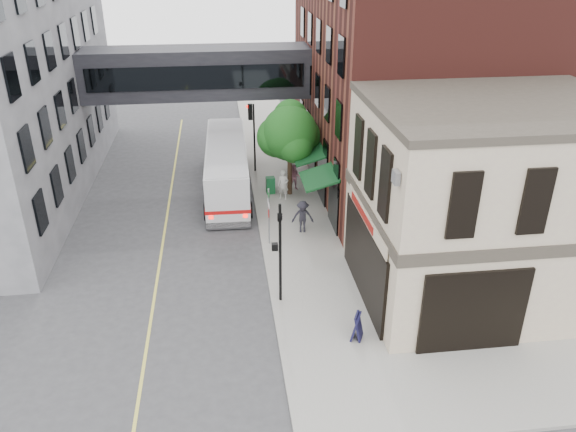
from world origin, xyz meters
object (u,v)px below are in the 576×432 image
object	(u,v)px
pedestrian_a	(283,185)
sandwich_board	(357,326)
pedestrian_c	(303,217)
pedestrian_b	(295,177)
newspaper_box	(270,185)
bus	(227,165)

from	to	relation	value
pedestrian_a	sandwich_board	xyz separation A→B (m)	(1.29, -13.22, -0.35)
sandwich_board	pedestrian_c	bearing A→B (deg)	119.45
sandwich_board	pedestrian_b	bearing A→B (deg)	116.25
pedestrian_a	newspaper_box	size ratio (longest dim) A/B	1.75
pedestrian_c	sandwich_board	xyz separation A→B (m)	(0.78, -8.95, -0.33)
bus	sandwich_board	size ratio (longest dim) A/B	10.01
bus	newspaper_box	world-z (taller)	bus
pedestrian_c	sandwich_board	world-z (taller)	pedestrian_c
pedestrian_b	sandwich_board	bearing A→B (deg)	-80.92
pedestrian_a	pedestrian_b	world-z (taller)	pedestrian_a
bus	sandwich_board	distance (m)	15.91
pedestrian_a	pedestrian_b	size ratio (longest dim) A/B	1.11
pedestrian_a	pedestrian_b	xyz separation A→B (m)	(0.85, 1.28, -0.09)
sandwich_board	newspaper_box	bearing A→B (deg)	122.38
pedestrian_a	sandwich_board	size ratio (longest dim) A/B	1.63
pedestrian_a	newspaper_box	bearing A→B (deg)	146.95
pedestrian_b	pedestrian_a	bearing A→B (deg)	-116.23
pedestrian_b	sandwich_board	world-z (taller)	pedestrian_b
bus	pedestrian_c	world-z (taller)	bus
pedestrian_b	newspaper_box	distance (m)	1.58
bus	pedestrian_b	distance (m)	4.18
sandwich_board	pedestrian_a	bearing A→B (deg)	120.08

